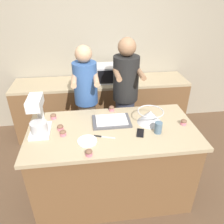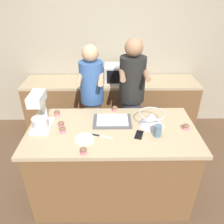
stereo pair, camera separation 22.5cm
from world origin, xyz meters
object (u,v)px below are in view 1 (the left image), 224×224
at_px(stand_mixer, 38,117).
at_px(knife, 103,137).
at_px(person_left, 87,104).
at_px(cupcake_2, 53,116).
at_px(drinking_glass, 158,128).
at_px(cupcake_1, 89,153).
at_px(cupcake_4, 112,108).
at_px(cell_phone, 140,133).
at_px(mixing_bowl, 150,116).
at_px(cupcake_5, 184,122).
at_px(cupcake_3, 63,133).
at_px(cupcake_0, 60,127).
at_px(microwave_oven, 112,73).
at_px(person_right, 125,99).
at_px(baking_tray, 111,121).
at_px(small_plate, 87,141).

height_order(stand_mixer, knife, stand_mixer).
height_order(person_left, cupcake_2, person_left).
height_order(person_left, knife, person_left).
xyz_separation_m(drinking_glass, cupcake_1, (-0.71, -0.26, -0.03)).
height_order(cupcake_2, cupcake_4, same).
bearing_deg(stand_mixer, cell_phone, -8.66).
relative_size(mixing_bowl, knife, 1.32).
distance_m(cupcake_1, cupcake_5, 1.10).
relative_size(mixing_bowl, cupcake_3, 4.35).
bearing_deg(drinking_glass, cupcake_0, 170.06).
bearing_deg(cupcake_1, microwave_oven, 76.55).
distance_m(cell_phone, drinking_glass, 0.19).
relative_size(person_right, stand_mixer, 4.37).
xyz_separation_m(microwave_oven, cupcake_3, (-0.68, -1.46, -0.07)).
xyz_separation_m(person_left, baking_tray, (0.26, -0.59, 0.09)).
bearing_deg(person_left, mixing_bowl, -43.65).
relative_size(person_left, drinking_glass, 13.85).
height_order(mixing_bowl, cupcake_5, mixing_bowl).
relative_size(drinking_glass, cupcake_4, 1.85).
distance_m(microwave_oven, cupcake_3, 1.61).
distance_m(person_left, microwave_oven, 0.82).
height_order(mixing_bowl, baking_tray, mixing_bowl).
height_order(drinking_glass, cupcake_3, drinking_glass).
bearing_deg(stand_mixer, small_plate, -25.73).
height_order(person_left, cupcake_3, person_left).
bearing_deg(mixing_bowl, person_left, 136.35).
distance_m(person_right, microwave_oven, 0.70).
relative_size(small_plate, cupcake_5, 2.91).
relative_size(mixing_bowl, cupcake_4, 4.35).
relative_size(baking_tray, microwave_oven, 0.77).
xyz_separation_m(person_left, mixing_bowl, (0.68, -0.65, 0.14)).
xyz_separation_m(baking_tray, cupcake_3, (-0.51, -0.18, 0.01)).
bearing_deg(cupcake_3, cupcake_5, 1.72).
distance_m(mixing_bowl, cupcake_4, 0.50).
bearing_deg(drinking_glass, person_right, 102.10).
bearing_deg(small_plate, cupcake_0, 138.83).
relative_size(small_plate, cupcake_4, 2.91).
relative_size(cupcake_2, cupcake_5, 1.00).
bearing_deg(cupcake_5, cupcake_1, -160.34).
height_order(drinking_glass, cupcake_1, drinking_glass).
bearing_deg(cupcake_3, cupcake_0, 107.91).
bearing_deg(microwave_oven, cupcake_0, -117.58).
relative_size(person_left, small_plate, 8.78).
bearing_deg(drinking_glass, baking_tray, 150.17).
relative_size(person_right, cupcake_3, 26.74).
distance_m(mixing_bowl, cupcake_5, 0.36).
height_order(microwave_oven, knife, microwave_oven).
height_order(cupcake_0, cupcake_4, same).
bearing_deg(cupcake_0, small_plate, -41.17).
bearing_deg(small_plate, cupcake_1, -87.29).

